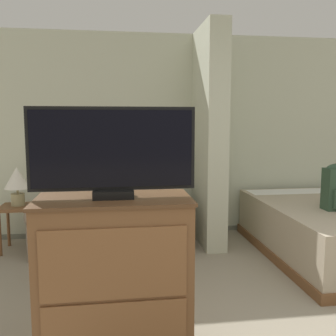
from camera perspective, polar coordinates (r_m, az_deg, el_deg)
The scene contains 9 objects.
wall_back at distance 5.02m, azimuth 3.76°, elevation 4.88°, with size 6.23×0.16×2.60m.
wall_partition_pillar at distance 4.55m, azimuth 6.29°, elevation 4.70°, with size 0.24×0.89×2.60m.
couch at distance 4.58m, azimuth -8.79°, elevation -7.74°, with size 1.77×0.84×0.84m.
coffee_table at distance 3.65m, azimuth -9.15°, elevation -10.51°, with size 0.80×0.53×0.44m.
side_table at distance 4.67m, azimuth -21.79°, elevation -6.52°, with size 0.40×0.40×0.53m.
table_lamp at distance 4.60m, azimuth -22.02°, elevation -1.83°, with size 0.28×0.28×0.45m.
tv_dresser at distance 2.42m, azimuth -8.07°, elevation -16.61°, with size 0.93×0.47×1.04m.
tv at distance 2.23m, azimuth -8.43°, elevation 2.39°, with size 0.98×0.16×0.54m.
bed at distance 4.60m, azimuth 23.92°, elevation -8.57°, with size 1.52×2.13×0.58m.
Camera 1 is at (-1.01, -1.44, 1.49)m, focal length 40.00 mm.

